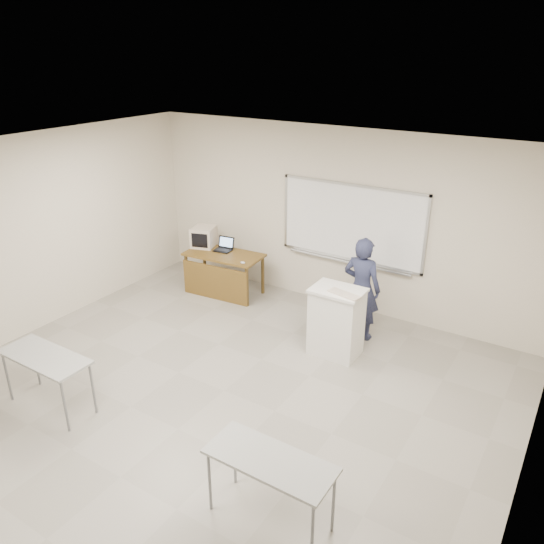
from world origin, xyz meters
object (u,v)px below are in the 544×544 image
Objects in this scene: keyboard at (344,294)px; presenter at (362,289)px; instructor_desk at (221,267)px; whiteboard at (351,224)px; crt_monitor at (204,237)px; mouse at (243,263)px; laptop at (225,247)px; podium at (336,322)px.

keyboard is 0.80m from presenter.
presenter is at bearing -5.86° from instructor_desk.
whiteboard reaches higher than crt_monitor.
laptop is at bearing 133.03° from mouse.
presenter is at bearing -22.69° from crt_monitor.
instructor_desk is 0.60m from mouse.
keyboard is at bearing -35.33° from crt_monitor.
podium is 3.35× the size of laptop.
keyboard is (0.65, -1.59, -0.45)m from whiteboard.
podium is at bearing 152.89° from keyboard.
presenter is at bearing -54.51° from whiteboard.
presenter is (0.59, -0.82, -0.68)m from whiteboard.
instructor_desk is at bearing 164.83° from podium.
crt_monitor reaches higher than mouse.
keyboard is (2.20, -0.72, 0.27)m from mouse.
presenter reaches higher than instructor_desk.
crt_monitor is at bearing 173.97° from keyboard.
keyboard is 0.29× the size of presenter.
podium is (0.50, -1.47, -0.97)m from whiteboard.
whiteboard reaches higher than instructor_desk.
mouse is at bearing -14.15° from instructor_desk.
laptop is (0.45, 0.03, -0.12)m from crt_monitor.
keyboard reaches higher than podium.
presenter is at bearing -17.20° from mouse.
whiteboard reaches higher than laptop.
crt_monitor reaches higher than laptop.
mouse is 2.33m from keyboard.
crt_monitor reaches higher than keyboard.
laptop is 3.05m from keyboard.
whiteboard is 8.13× the size of laptop.
presenter reaches higher than mouse.
presenter is (2.69, -0.04, 0.27)m from instructor_desk.
instructor_desk is at bearing -41.00° from crt_monitor.
podium reaches higher than laptop.
presenter is (0.09, 0.65, 0.29)m from podium.
whiteboard is 5.38× the size of keyboard.
laptop is (-2.70, 0.95, 0.29)m from podium.
laptop is at bearing 105.78° from instructor_desk.
whiteboard reaches higher than keyboard.
laptop is 0.19× the size of presenter.
presenter is (2.79, -0.31, -0.00)m from laptop.
instructor_desk is (-2.10, -0.78, -0.95)m from whiteboard.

